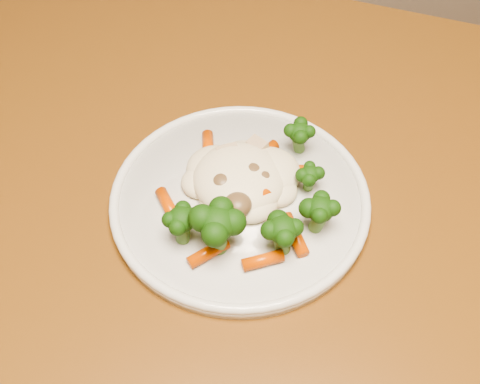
% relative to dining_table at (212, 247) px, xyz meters
% --- Properties ---
extents(dining_table, '(1.37, 1.14, 0.75)m').
position_rel_dining_table_xyz_m(dining_table, '(0.00, 0.00, 0.00)').
color(dining_table, brown).
rests_on(dining_table, ground).
extents(plate, '(0.26, 0.26, 0.01)m').
position_rel_dining_table_xyz_m(plate, '(0.03, -0.02, 0.11)').
color(plate, silver).
rests_on(plate, dining_table).
extents(meal, '(0.18, 0.17, 0.05)m').
position_rel_dining_table_xyz_m(meal, '(0.04, -0.03, 0.13)').
color(meal, '#F3E6C2').
rests_on(meal, plate).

